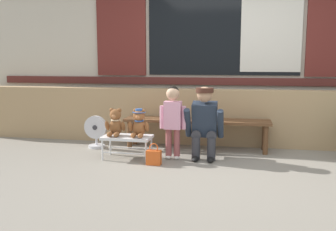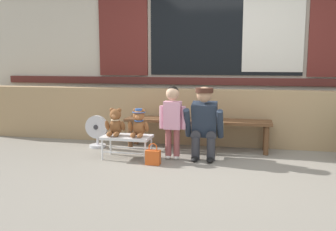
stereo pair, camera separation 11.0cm
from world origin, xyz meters
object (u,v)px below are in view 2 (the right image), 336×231
object	(u,v)px
adult_crouching	(205,123)
floor_fan	(97,132)
small_display_bench	(127,138)
wooden_bench_long	(197,124)
child_standing	(173,114)
teddy_bear_plain	(115,123)
handbag_on_ground	(153,157)
teddy_bear_with_hat	(139,123)

from	to	relation	value
adult_crouching	floor_fan	bearing A→B (deg)	169.69
small_display_bench	adult_crouching	xyz separation A→B (m)	(1.00, 0.19, 0.21)
wooden_bench_long	adult_crouching	world-z (taller)	adult_crouching
child_standing	teddy_bear_plain	bearing A→B (deg)	-173.10
small_display_bench	handbag_on_ground	bearing A→B (deg)	-28.89
teddy_bear_plain	adult_crouching	world-z (taller)	adult_crouching
floor_fan	handbag_on_ground	bearing A→B (deg)	-34.52
child_standing	small_display_bench	bearing A→B (deg)	-171.13
child_standing	adult_crouching	bearing A→B (deg)	13.98
teddy_bear_plain	adult_crouching	bearing A→B (deg)	9.44
handbag_on_ground	teddy_bear_with_hat	bearing A→B (deg)	137.62
handbag_on_ground	floor_fan	bearing A→B (deg)	145.48
small_display_bench	handbag_on_ground	xyz separation A→B (m)	(0.41, -0.23, -0.17)
teddy_bear_plain	teddy_bear_with_hat	distance (m)	0.32
child_standing	floor_fan	size ratio (longest dim) A/B	2.00
wooden_bench_long	child_standing	xyz separation A→B (m)	(-0.24, -0.61, 0.22)
teddy_bear_plain	small_display_bench	bearing A→B (deg)	-0.51
teddy_bear_with_hat	handbag_on_ground	bearing A→B (deg)	-42.38
adult_crouching	floor_fan	distance (m)	1.68
adult_crouching	teddy_bear_plain	bearing A→B (deg)	-170.56
adult_crouching	wooden_bench_long	bearing A→B (deg)	109.04
small_display_bench	floor_fan	distance (m)	0.80
small_display_bench	handbag_on_ground	world-z (taller)	small_display_bench
wooden_bench_long	adult_crouching	size ratio (longest dim) A/B	2.21
teddy_bear_with_hat	floor_fan	xyz separation A→B (m)	(-0.80, 0.49, -0.23)
teddy_bear_plain	handbag_on_ground	size ratio (longest dim) A/B	1.34
teddy_bear_plain	child_standing	distance (m)	0.77
wooden_bench_long	floor_fan	world-z (taller)	floor_fan
handbag_on_ground	floor_fan	size ratio (longest dim) A/B	0.57
small_display_bench	adult_crouching	size ratio (longest dim) A/B	0.67
teddy_bear_plain	floor_fan	size ratio (longest dim) A/B	0.76
wooden_bench_long	adult_crouching	xyz separation A→B (m)	(0.17, -0.51, 0.11)
small_display_bench	teddy_bear_with_hat	distance (m)	0.26
small_display_bench	child_standing	xyz separation A→B (m)	(0.59, 0.09, 0.33)
adult_crouching	floor_fan	size ratio (longest dim) A/B	1.98
child_standing	handbag_on_ground	bearing A→B (deg)	-119.49
teddy_bear_with_hat	child_standing	distance (m)	0.46
teddy_bear_plain	floor_fan	distance (m)	0.72
wooden_bench_long	floor_fan	size ratio (longest dim) A/B	4.37
small_display_bench	child_standing	bearing A→B (deg)	8.87
child_standing	handbag_on_ground	distance (m)	0.62
small_display_bench	child_standing	world-z (taller)	child_standing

